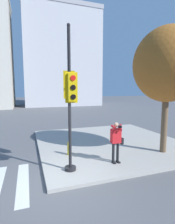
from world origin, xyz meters
name	(u,v)px	position (x,y,z in m)	size (l,w,h in m)	color
ground_plane	(61,183)	(0.00, 0.00, 0.00)	(160.00, 160.00, 0.00)	#5B5B5E
sidewalk_corner	(109,142)	(3.50, 3.50, 0.06)	(8.00, 8.00, 0.12)	#ADA89E
traffic_signal_pole	(70,97)	(0.49, 0.58, 2.83)	(0.50, 1.23, 5.19)	black
person_photographer	(116,139)	(2.39, 0.65, 1.12)	(0.58, 0.54, 1.67)	black
street_tree	(167,65)	(5.15, 1.03, 4.20)	(3.09, 3.09, 5.80)	brown
fire_hydrant	(69,148)	(0.78, 2.11, 0.43)	(0.17, 0.23, 0.63)	yellow
building_right	(61,58)	(6.08, 31.36, 9.63)	(14.93, 9.16, 19.24)	#BCBCC1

